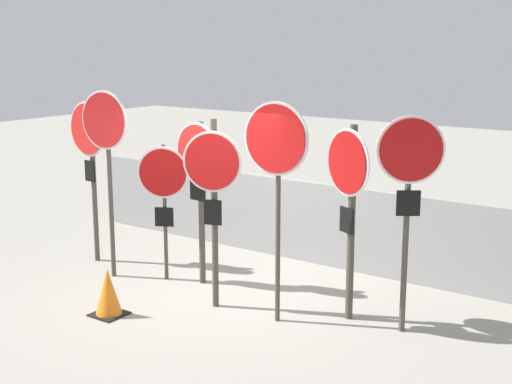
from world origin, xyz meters
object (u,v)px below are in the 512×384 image
at_px(stop_sign_2, 163,182).
at_px(stop_sign_4, 213,183).
at_px(stop_sign_1, 106,139).
at_px(stop_sign_6, 349,189).
at_px(stop_sign_7, 409,177).
at_px(stop_sign_5, 276,156).
at_px(traffic_cone_0, 108,292).
at_px(stop_sign_3, 199,172).
at_px(stop_sign_0, 89,147).

bearing_deg(stop_sign_2, stop_sign_4, -47.28).
distance_m(stop_sign_1, stop_sign_2, 0.99).
bearing_deg(stop_sign_2, stop_sign_1, 177.95).
xyz_separation_m(stop_sign_6, stop_sign_7, (0.73, 0.02, 0.22)).
relative_size(stop_sign_5, stop_sign_6, 1.12).
bearing_deg(stop_sign_4, traffic_cone_0, -152.51).
height_order(stop_sign_1, stop_sign_6, stop_sign_1).
relative_size(stop_sign_1, stop_sign_6, 1.12).
height_order(stop_sign_4, stop_sign_5, stop_sign_5).
distance_m(stop_sign_3, traffic_cone_0, 2.01).
bearing_deg(stop_sign_6, stop_sign_7, 27.57).
height_order(stop_sign_0, stop_sign_2, stop_sign_0).
bearing_deg(stop_sign_0, stop_sign_6, 8.24).
xyz_separation_m(stop_sign_1, stop_sign_7, (4.21, 0.57, -0.15)).
bearing_deg(stop_sign_5, stop_sign_4, -178.23).
distance_m(stop_sign_4, stop_sign_5, 0.98).
xyz_separation_m(stop_sign_0, stop_sign_3, (1.98, 0.15, -0.19)).
distance_m(stop_sign_1, stop_sign_5, 2.83).
height_order(stop_sign_2, traffic_cone_0, stop_sign_2).
bearing_deg(stop_sign_0, traffic_cone_0, -31.91).
distance_m(stop_sign_4, stop_sign_7, 2.37).
xyz_separation_m(stop_sign_2, stop_sign_3, (0.49, 0.17, 0.17)).
height_order(stop_sign_0, stop_sign_1, stop_sign_1).
bearing_deg(stop_sign_3, stop_sign_2, -156.23).
relative_size(stop_sign_1, stop_sign_7, 1.05).
height_order(stop_sign_6, traffic_cone_0, stop_sign_6).
relative_size(stop_sign_3, traffic_cone_0, 3.79).
relative_size(stop_sign_0, stop_sign_6, 1.04).
xyz_separation_m(stop_sign_0, stop_sign_1, (0.76, -0.37, 0.22)).
xyz_separation_m(stop_sign_2, stop_sign_4, (1.22, -0.42, 0.20)).
distance_m(stop_sign_2, stop_sign_6, 2.77).
height_order(stop_sign_3, traffic_cone_0, stop_sign_3).
xyz_separation_m(stop_sign_4, traffic_cone_0, (-0.89, -0.96, -1.31)).
bearing_deg(stop_sign_3, traffic_cone_0, -90.94).
bearing_deg(stop_sign_5, stop_sign_7, 21.83).
bearing_deg(stop_sign_7, stop_sign_0, 147.82).
relative_size(stop_sign_2, stop_sign_5, 0.73).
xyz_separation_m(stop_sign_2, stop_sign_6, (2.75, 0.20, 0.21)).
xyz_separation_m(stop_sign_3, stop_sign_5, (1.62, -0.54, 0.44)).
bearing_deg(stop_sign_6, stop_sign_5, -112.35).
height_order(stop_sign_4, traffic_cone_0, stop_sign_4).
distance_m(stop_sign_4, stop_sign_6, 1.66).
bearing_deg(stop_sign_3, stop_sign_0, -170.53).
bearing_deg(stop_sign_4, stop_sign_0, 151.21).
bearing_deg(stop_sign_7, stop_sign_2, 149.11).
bearing_deg(stop_sign_7, stop_sign_1, 153.26).
bearing_deg(traffic_cone_0, stop_sign_2, 103.34).
bearing_deg(traffic_cone_0, stop_sign_0, 142.31).
bearing_deg(stop_sign_6, stop_sign_2, -149.87).
bearing_deg(stop_sign_4, stop_sign_2, 141.35).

